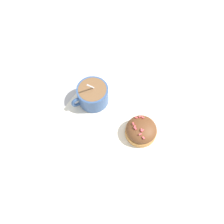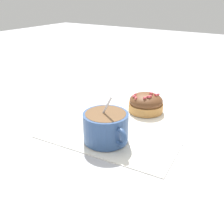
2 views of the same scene
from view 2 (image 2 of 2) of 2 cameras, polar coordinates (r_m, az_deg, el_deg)
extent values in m
plane|color=#B2B2B7|center=(0.58, 2.54, -2.54)|extent=(3.00, 3.00, 0.00)
cube|color=white|center=(0.58, 2.54, -2.40)|extent=(0.30, 0.30, 0.00)
cylinder|color=#335184|center=(0.50, -1.36, -3.27)|extent=(0.09, 0.09, 0.06)
cylinder|color=brown|center=(0.49, -1.39, -0.84)|extent=(0.08, 0.08, 0.01)
torus|color=#335184|center=(0.47, 1.83, -5.47)|extent=(0.02, 0.04, 0.04)
ellipsoid|color=silver|center=(0.50, 0.92, -5.94)|extent=(0.02, 0.02, 0.01)
cylinder|color=silver|center=(0.49, -1.80, -0.69)|extent=(0.01, 0.05, 0.08)
cylinder|color=#C18442|center=(0.64, 7.34, 1.09)|extent=(0.08, 0.08, 0.02)
ellipsoid|color=brown|center=(0.63, 7.42, 2.43)|extent=(0.08, 0.08, 0.04)
cube|color=#EA4C56|center=(0.62, 9.47, 3.71)|extent=(0.01, 0.01, 0.00)
cube|color=#EA4C56|center=(0.62, 8.48, 3.99)|extent=(0.01, 0.01, 0.00)
cube|color=#EA4C56|center=(0.62, 5.09, 3.81)|extent=(0.01, 0.00, 0.00)
cube|color=#EA4C56|center=(0.63, 10.02, 3.75)|extent=(0.01, 0.01, 0.00)
cube|color=#EA4C56|center=(0.62, 4.84, 3.42)|extent=(0.00, 0.01, 0.00)
cube|color=#EA4C56|center=(0.60, 7.15, 3.06)|extent=(0.01, 0.01, 0.00)
cube|color=#EA4C56|center=(0.63, 8.56, 4.08)|extent=(0.00, 0.01, 0.00)
cube|color=#EA4C56|center=(0.61, 5.05, 3.08)|extent=(0.01, 0.00, 0.00)
cube|color=#EA4C56|center=(0.61, 7.93, 3.29)|extent=(0.00, 0.01, 0.00)
cube|color=#EA4C56|center=(0.61, 8.32, 3.37)|extent=(0.01, 0.01, 0.00)
camera|label=1|loc=(0.67, 40.68, 45.83)|focal=35.00mm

